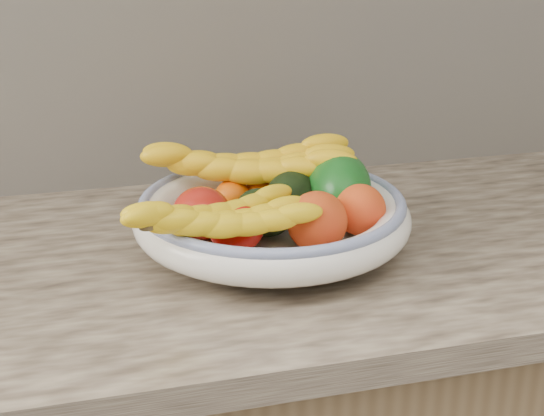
{
  "coord_description": "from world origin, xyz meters",
  "views": [
    {
      "loc": [
        -0.25,
        0.7,
        1.34
      ],
      "look_at": [
        0.0,
        1.66,
        0.96
      ],
      "focal_mm": 50.0,
      "sensor_mm": 36.0,
      "label": 1
    }
  ],
  "objects_px": {
    "banana_bunch_back": "(248,171)",
    "banana_bunch_front": "(220,224)",
    "green_mango": "(338,187)",
    "fruit_bowl": "(272,216)"
  },
  "relations": [
    {
      "from": "banana_bunch_back",
      "to": "banana_bunch_front",
      "type": "xyz_separation_m",
      "value": [
        -0.08,
        -0.18,
        -0.01
      ]
    },
    {
      "from": "green_mango",
      "to": "banana_bunch_front",
      "type": "height_order",
      "value": "green_mango"
    },
    {
      "from": "green_mango",
      "to": "banana_bunch_back",
      "type": "xyz_separation_m",
      "value": [
        -0.12,
        0.07,
        0.01
      ]
    },
    {
      "from": "banana_bunch_back",
      "to": "fruit_bowl",
      "type": "bearing_deg",
      "value": -68.86
    },
    {
      "from": "banana_bunch_back",
      "to": "banana_bunch_front",
      "type": "height_order",
      "value": "banana_bunch_back"
    },
    {
      "from": "banana_bunch_back",
      "to": "banana_bunch_front",
      "type": "distance_m",
      "value": 0.2
    },
    {
      "from": "green_mango",
      "to": "banana_bunch_front",
      "type": "distance_m",
      "value": 0.22
    },
    {
      "from": "fruit_bowl",
      "to": "green_mango",
      "type": "bearing_deg",
      "value": 9.72
    },
    {
      "from": "banana_bunch_front",
      "to": "banana_bunch_back",
      "type": "bearing_deg",
      "value": 55.16
    },
    {
      "from": "fruit_bowl",
      "to": "banana_bunch_front",
      "type": "distance_m",
      "value": 0.13
    }
  ]
}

